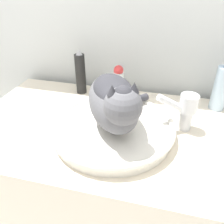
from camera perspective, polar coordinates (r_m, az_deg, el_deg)
wall_back at (r=1.08m, az=6.45°, el=23.87°), size 8.00×0.05×2.40m
vanity_counter at (r=1.17m, az=1.10°, el=-20.65°), size 1.11×0.62×0.84m
sink_basin at (r=0.82m, az=0.23°, el=-3.89°), size 0.42×0.42×0.05m
cat at (r=0.74m, az=0.60°, el=2.82°), size 0.27×0.36×0.20m
faucet at (r=0.86m, az=17.21°, el=0.73°), size 0.14×0.09×0.15m
hairspray_can_black at (r=1.08m, az=-7.60°, el=9.23°), size 0.05×0.05×0.20m
deodorant_stick at (r=1.04m, az=1.54°, el=7.34°), size 0.05×0.05×0.15m
soap_pump_bottle at (r=1.04m, az=24.75°, el=5.25°), size 0.06×0.06×0.22m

